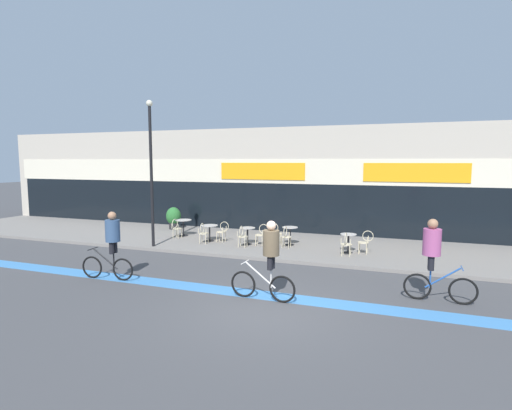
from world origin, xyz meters
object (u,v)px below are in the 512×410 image
at_px(cafe_chair_0_near, 176,227).
at_px(lamp_post, 151,164).
at_px(bistro_table_3, 290,232).
at_px(cafe_chair_4_side, 365,241).
at_px(bistro_table_4, 348,240).
at_px(cyclist_0, 434,254).
at_px(bistro_table_1, 210,230).
at_px(planter_pot, 174,217).
at_px(cafe_chair_3_near, 286,235).
at_px(bistro_table_0, 183,224).
at_px(cafe_chair_1_side, 222,230).
at_px(cafe_chair_2_side, 262,233).
at_px(cyclist_2, 111,241).
at_px(cyclist_1, 269,256).
at_px(cafe_chair_2_near, 242,235).
at_px(bistro_table_2, 248,232).
at_px(cafe_chair_1_near, 203,232).
at_px(cafe_chair_4_near, 346,243).
at_px(cafe_chair_3_side, 276,232).

distance_m(cafe_chair_0_near, lamp_post, 3.39).
bearing_deg(bistro_table_3, cafe_chair_4_side, -11.53).
xyz_separation_m(bistro_table_4, cyclist_0, (2.68, -4.35, 0.62)).
xyz_separation_m(bistro_table_1, planter_pot, (-3.16, 2.18, 0.11)).
height_order(cafe_chair_3_near, lamp_post, lamp_post).
distance_m(bistro_table_0, cafe_chair_1_side, 2.43).
height_order(cafe_chair_2_side, cyclist_2, cyclist_2).
xyz_separation_m(cafe_chair_0_near, lamp_post, (0.01, -1.82, 2.86)).
bearing_deg(cyclist_1, bistro_table_4, -100.07).
height_order(cafe_chair_0_near, cafe_chair_2_near, same).
relative_size(bistro_table_2, cafe_chair_4_side, 0.80).
xyz_separation_m(bistro_table_2, cafe_chair_2_side, (0.63, 0.00, 0.01)).
bearing_deg(cyclist_0, cyclist_1, -158.88).
relative_size(cafe_chair_1_near, planter_pot, 0.80).
height_order(bistro_table_4, cafe_chair_2_near, cafe_chair_2_near).
distance_m(planter_pot, lamp_post, 5.03).
relative_size(cyclist_0, cyclist_1, 1.02).
xyz_separation_m(cafe_chair_3_near, cyclist_2, (-3.92, -5.65, 0.57)).
distance_m(bistro_table_2, cyclist_1, 6.56).
bearing_deg(cafe_chair_1_near, cafe_chair_2_side, -83.29).
height_order(cafe_chair_4_near, cyclist_0, cyclist_0).
xyz_separation_m(bistro_table_0, bistro_table_3, (5.25, -0.26, -0.01)).
distance_m(cafe_chair_0_near, cyclist_2, 6.09).
xyz_separation_m(bistro_table_0, lamp_post, (0.00, -2.45, 2.82)).
bearing_deg(cafe_chair_3_side, cafe_chair_1_near, -168.60).
relative_size(bistro_table_0, cafe_chair_1_side, 0.85).
distance_m(bistro_table_4, cyclist_2, 8.56).
height_order(bistro_table_3, cafe_chair_2_side, cafe_chair_2_side).
distance_m(cafe_chair_4_side, cyclist_2, 9.03).
bearing_deg(cafe_chair_1_near, cyclist_0, -119.91).
distance_m(bistro_table_0, cyclist_2, 6.70).
distance_m(cafe_chair_0_near, cafe_chair_4_side, 8.36).
height_order(cafe_chair_2_near, cyclist_1, cyclist_1).
height_order(bistro_table_1, cafe_chair_1_near, cafe_chair_1_near).
bearing_deg(cafe_chair_0_near, cyclist_1, -128.41).
bearing_deg(bistro_table_2, cafe_chair_3_near, -3.65).
relative_size(cafe_chair_2_near, cafe_chair_2_side, 1.00).
height_order(cafe_chair_3_side, cyclist_2, cyclist_2).
xyz_separation_m(cafe_chair_2_near, cyclist_2, (-2.22, -5.14, 0.57)).
bearing_deg(bistro_table_3, cafe_chair_2_side, -154.67).
distance_m(cafe_chair_2_near, cafe_chair_4_side, 4.84).
height_order(cafe_chair_2_near, cafe_chair_3_side, same).
bearing_deg(cyclist_1, cafe_chair_1_near, -45.90).
bearing_deg(cafe_chair_1_near, cafe_chair_4_side, -92.01).
height_order(bistro_table_4, cafe_chair_3_near, cafe_chair_3_near).
relative_size(bistro_table_4, cyclist_2, 0.35).
xyz_separation_m(bistro_table_3, cafe_chair_3_near, (-0.00, -0.63, -0.02)).
bearing_deg(cafe_chair_4_side, bistro_table_0, -4.63).
distance_m(bistro_table_0, cafe_chair_4_near, 7.87).
relative_size(bistro_table_4, cafe_chair_4_near, 0.81).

